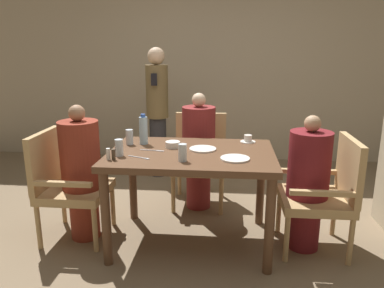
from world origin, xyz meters
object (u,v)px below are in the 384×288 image
plate_main_right (203,149)px  diner_in_left_chair (81,172)px  chair_right_side (326,190)px  plate_main_left (235,158)px  glass_tall_mid (183,153)px  bowl_small (173,144)px  diner_in_right_chair (308,182)px  water_bottle (143,130)px  teacup_with_saucer (248,139)px  glass_tall_near (129,137)px  chair_left_side (65,181)px  glass_tall_far (119,148)px  diner_in_far_chair (199,150)px  standing_host (157,109)px  chair_far_side (200,156)px

plate_main_right → diner_in_left_chair: bearing=-176.2°
chair_right_side → plate_main_left: size_ratio=4.22×
chair_right_side → glass_tall_mid: 1.17m
chair_right_side → plate_main_right: (-0.96, 0.07, 0.29)m
bowl_small → diner_in_right_chair: bearing=-6.0°
chair_right_side → water_bottle: 1.54m
teacup_with_saucer → diner_in_left_chair: bearing=-165.9°
teacup_with_saucer → glass_tall_near: bearing=-170.1°
diner_in_right_chair → glass_tall_mid: 1.02m
diner_in_right_chair → bowl_small: (-1.07, 0.11, 0.25)m
chair_left_side → glass_tall_far: chair_left_side is taller
water_bottle → bowl_small: bearing=-18.8°
diner_in_far_chair → standing_host: bearing=122.1°
diner_in_far_chair → water_bottle: bearing=-129.7°
chair_far_side → plate_main_right: (0.08, -0.79, 0.29)m
diner_in_right_chair → plate_main_left: size_ratio=5.02×
chair_left_side → glass_tall_near: bearing=18.3°
water_bottle → glass_tall_near: water_bottle is taller
diner_in_right_chair → standing_host: bearing=132.3°
chair_left_side → bowl_small: size_ratio=7.59×
bowl_small → standing_host: bearing=105.2°
plate_main_left → glass_tall_far: bearing=179.7°
glass_tall_mid → diner_in_right_chair: bearing=15.1°
diner_in_right_chair → plate_main_left: (-0.57, -0.17, 0.23)m
glass_tall_mid → standing_host: bearing=105.9°
standing_host → plate_main_left: bearing=-63.1°
diner_in_right_chair → teacup_with_saucer: diner_in_right_chair is taller
plate_main_left → chair_right_side: bearing=13.5°
plate_main_left → bowl_small: (-0.50, 0.28, 0.02)m
plate_main_right → chair_far_side: bearing=96.1°
water_bottle → glass_tall_near: 0.13m
diner_in_left_chair → diner_in_right_chair: 1.81m
teacup_with_saucer → chair_right_side: bearing=-29.9°
chair_left_side → chair_right_side: size_ratio=1.00×
glass_tall_far → chair_right_side: bearing=6.0°
bowl_small → glass_tall_near: 0.38m
plate_main_left → plate_main_right: 0.35m
chair_far_side → plate_main_left: size_ratio=4.22×
teacup_with_saucer → glass_tall_mid: (-0.49, -0.60, 0.04)m
diner_in_left_chair → bowl_small: diner_in_left_chair is taller
diner_in_left_chair → plate_main_left: 1.27m
chair_right_side → plate_main_left: bearing=-166.5°
standing_host → teacup_with_saucer: (1.03, -1.28, -0.04)m
glass_tall_mid → glass_tall_near: bearing=139.6°
diner_in_far_chair → plate_main_left: size_ratio=5.34×
diner_in_far_chair → plate_main_left: bearing=-69.1°
diner_in_far_chair → diner_in_right_chair: (0.91, -0.71, -0.03)m
chair_right_side → plate_main_left: chair_right_side is taller
bowl_small → water_bottle: 0.29m
diner_in_right_chair → teacup_with_saucer: (-0.45, 0.34, 0.25)m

